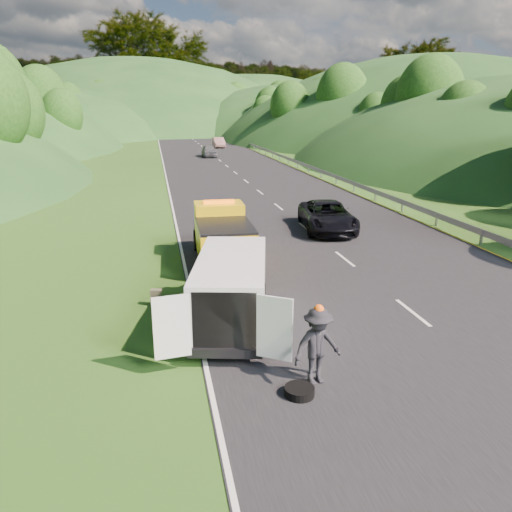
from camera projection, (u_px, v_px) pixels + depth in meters
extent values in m
plane|color=#38661E|center=(305.00, 297.00, 17.38)|extent=(320.00, 320.00, 0.00)
cube|color=black|center=(227.00, 166.00, 55.49)|extent=(14.00, 200.00, 0.02)
cube|color=gray|center=(266.00, 155.00, 68.61)|extent=(0.06, 140.00, 1.52)
cylinder|color=black|center=(198.00, 240.00, 22.92)|extent=(0.37, 0.98, 0.98)
cylinder|color=black|center=(238.00, 238.00, 23.23)|extent=(0.37, 0.98, 0.98)
cylinder|color=black|center=(204.00, 266.00, 19.24)|extent=(0.37, 0.98, 0.98)
cylinder|color=black|center=(251.00, 263.00, 19.55)|extent=(0.37, 0.98, 0.98)
cube|color=yellow|center=(219.00, 224.00, 22.03)|extent=(2.14, 1.62, 1.86)
cube|color=yellow|center=(225.00, 242.00, 20.03)|extent=(2.23, 3.37, 1.27)
cube|color=black|center=(225.00, 225.00, 19.83)|extent=(2.23, 3.37, 0.10)
cube|color=black|center=(217.00, 229.00, 23.29)|extent=(1.98, 1.22, 0.68)
cube|color=black|center=(216.00, 230.00, 23.90)|extent=(2.06, 0.25, 0.49)
cube|color=yellow|center=(216.00, 214.00, 23.43)|extent=(1.97, 0.82, 1.07)
cube|color=orange|center=(219.00, 202.00, 21.75)|extent=(1.37, 0.28, 0.16)
cube|color=black|center=(218.00, 213.00, 22.57)|extent=(1.86, 0.13, 0.88)
cylinder|color=black|center=(210.00, 294.00, 16.64)|extent=(0.45, 0.81, 0.76)
cylinder|color=black|center=(261.00, 294.00, 16.60)|extent=(0.45, 0.81, 0.76)
cylinder|color=black|center=(196.00, 337.00, 13.54)|extent=(0.45, 0.81, 0.76)
cylinder|color=black|center=(259.00, 338.00, 13.50)|extent=(0.45, 0.81, 0.76)
cube|color=silver|center=(231.00, 287.00, 14.72)|extent=(3.00, 5.26, 1.76)
cube|color=silver|center=(237.00, 271.00, 17.33)|extent=(2.05, 1.26, 0.95)
cube|color=black|center=(236.00, 251.00, 16.93)|extent=(1.79, 0.71, 0.79)
cube|color=black|center=(224.00, 320.00, 12.39)|extent=(1.60, 0.45, 1.52)
cube|color=silver|center=(172.00, 327.00, 12.01)|extent=(0.90, 0.17, 1.62)
cube|color=silver|center=(274.00, 328.00, 11.95)|extent=(0.79, 0.54, 1.62)
cube|color=black|center=(225.00, 353.00, 12.55)|extent=(1.89, 0.56, 0.24)
imported|color=silver|center=(213.00, 305.00, 16.73)|extent=(0.52, 0.64, 1.56)
imported|color=tan|center=(222.00, 303.00, 16.90)|extent=(0.57, 0.48, 1.03)
imported|color=black|center=(316.00, 383.00, 12.00)|extent=(1.37, 0.98, 1.92)
cube|color=#5E5846|center=(156.00, 298.00, 16.56)|extent=(0.40, 0.29, 0.58)
cylinder|color=black|center=(299.00, 396.00, 11.47)|extent=(0.70, 0.70, 0.20)
imported|color=black|center=(327.00, 231.00, 26.73)|extent=(3.31, 5.82, 1.53)
imported|color=#494A4E|center=(209.00, 157.00, 65.52)|extent=(1.81, 4.49, 1.53)
imported|color=#7D5753|center=(219.00, 148.00, 80.53)|extent=(1.69, 4.84, 1.60)
imported|color=#8D4662|center=(194.00, 137.00, 106.65)|extent=(1.78, 4.38, 1.27)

